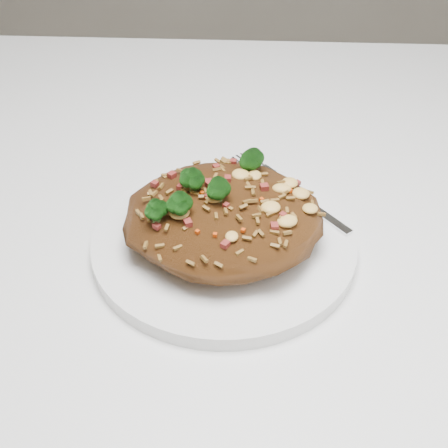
{
  "coord_description": "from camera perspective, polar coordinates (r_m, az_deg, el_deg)",
  "views": [
    {
      "loc": [
        0.04,
        -0.49,
        1.13
      ],
      "look_at": [
        0.01,
        -0.06,
        0.78
      ],
      "focal_mm": 50.0,
      "sensor_mm": 36.0,
      "label": 1
    }
  ],
  "objects": [
    {
      "name": "dining_table",
      "position": [
        0.68,
        -0.93,
        -4.23
      ],
      "size": [
        1.2,
        0.8,
        0.75
      ],
      "color": "white",
      "rests_on": "ground"
    },
    {
      "name": "plate",
      "position": [
        0.57,
        0.0,
        -1.71
      ],
      "size": [
        0.24,
        0.24,
        0.01
      ],
      "primitive_type": "cylinder",
      "color": "white",
      "rests_on": "dining_table"
    },
    {
      "name": "fried_rice",
      "position": [
        0.54,
        -0.05,
        1.33
      ],
      "size": [
        0.17,
        0.16,
        0.07
      ],
      "color": "brown",
      "rests_on": "plate"
    },
    {
      "name": "fork",
      "position": [
        0.61,
        6.51,
        2.67
      ],
      "size": [
        0.12,
        0.13,
        0.0
      ],
      "rotation": [
        0.0,
        0.0,
        -0.87
      ],
      "color": "silver",
      "rests_on": "plate"
    }
  ]
}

